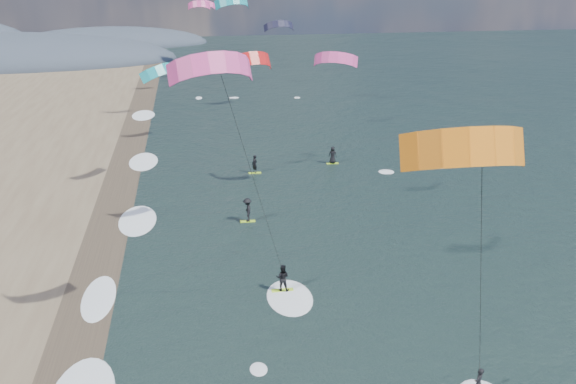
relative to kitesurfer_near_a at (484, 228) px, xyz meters
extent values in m
cube|color=#382D23|center=(-15.14, 11.19, -10.56)|extent=(3.00, 240.00, 0.00)
ellipsoid|color=#3D4756|center=(-25.14, 121.19, -10.56)|extent=(40.00, 18.00, 7.00)
imported|color=black|center=(3.05, 4.80, -9.76)|extent=(0.65, 0.63, 1.50)
cylinder|color=black|center=(1.05, 1.80, -3.12)|extent=(0.02, 0.02, 14.24)
cube|color=#BBF12A|center=(-4.12, 15.44, -10.53)|extent=(1.28, 0.39, 0.06)
imported|color=black|center=(-4.12, 15.44, -9.69)|extent=(0.93, 0.81, 1.62)
ellipsoid|color=white|center=(-3.82, 14.64, -10.56)|extent=(2.60, 4.20, 0.12)
cylinder|color=black|center=(-5.87, 12.44, -2.78)|extent=(0.02, 0.02, 14.71)
cube|color=#BBF12A|center=(-5.21, 25.79, -10.54)|extent=(1.10, 0.35, 0.05)
imported|color=black|center=(-5.21, 25.79, -9.63)|extent=(0.66, 1.14, 1.76)
cube|color=#BBF12A|center=(3.74, 37.99, -10.54)|extent=(1.10, 0.35, 0.05)
imported|color=black|center=(3.74, 37.99, -9.72)|extent=(0.91, 0.77, 1.59)
cube|color=#BBF12A|center=(-3.62, 36.41, -10.54)|extent=(1.10, 0.35, 0.05)
imported|color=black|center=(-3.62, 36.41, -9.72)|extent=(0.65, 0.69, 1.59)
ellipsoid|color=white|center=(-13.94, 16.19, -10.56)|extent=(2.40, 5.40, 0.11)
ellipsoid|color=white|center=(-13.94, 27.19, -10.56)|extent=(2.40, 5.40, 0.11)
ellipsoid|color=white|center=(-13.94, 41.19, -10.56)|extent=(2.40, 5.40, 0.11)
ellipsoid|color=white|center=(-13.94, 59.19, -10.56)|extent=(2.40, 5.40, 0.11)
camera|label=1|loc=(-8.65, -16.94, 8.07)|focal=40.00mm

